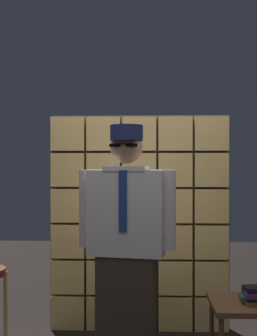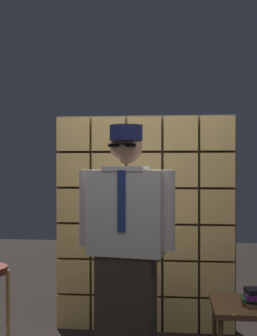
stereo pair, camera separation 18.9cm
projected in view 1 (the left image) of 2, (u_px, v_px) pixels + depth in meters
glass_block_wall at (139, 223)px, 4.09m from camera, size 1.66×0.10×1.99m
standing_person at (126, 245)px, 3.21m from camera, size 0.72×0.35×1.80m
side_table at (246, 310)px, 3.29m from camera, size 0.52×0.52×0.50m
book_stack at (255, 295)px, 3.26m from camera, size 0.21×0.20×0.13m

